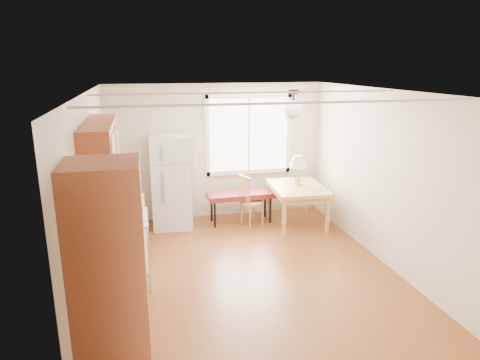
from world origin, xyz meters
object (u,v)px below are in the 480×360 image
object	(u,v)px
dining_table	(297,192)
bench	(241,196)
chair	(248,197)
refrigerator	(172,182)

from	to	relation	value
dining_table	bench	bearing A→B (deg)	159.32
bench	chair	bearing A→B (deg)	-64.39
dining_table	chair	bearing A→B (deg)	167.76
refrigerator	chair	size ratio (longest dim) A/B	1.80
refrigerator	chair	distance (m)	1.38
refrigerator	bench	distance (m)	1.27
dining_table	chair	distance (m)	0.88
refrigerator	dining_table	size ratio (longest dim) A/B	1.32
refrigerator	dining_table	xyz separation A→B (m)	(2.16, -0.52, -0.18)
bench	dining_table	size ratio (longest dim) A/B	0.99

